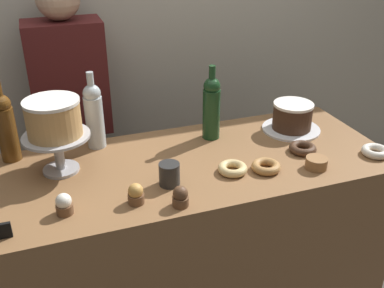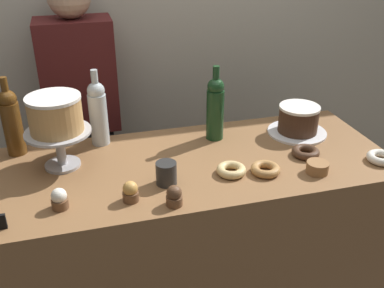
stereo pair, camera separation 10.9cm
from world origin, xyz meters
name	(u,v)px [view 1 (the left image)]	position (x,y,z in m)	size (l,w,h in m)	color
back_wall	(136,27)	(0.00, 0.90, 1.30)	(6.00, 0.05, 2.60)	#BCB7A8
display_counter	(192,255)	(0.00, 0.00, 0.48)	(1.60, 0.65, 0.96)	brown
cake_stand_pedestal	(58,147)	(-0.49, 0.10, 1.06)	(0.25, 0.25, 0.15)	#B2B2B7
white_layer_cake	(53,118)	(-0.49, 0.10, 1.18)	(0.20, 0.20, 0.14)	tan
silver_serving_platter	(291,129)	(0.52, 0.13, 0.96)	(0.26, 0.26, 0.01)	white
chocolate_round_cake	(292,116)	(0.52, 0.13, 1.03)	(0.18, 0.18, 0.12)	#3D2619
wine_bottle_amber	(6,126)	(-0.67, 0.26, 1.10)	(0.08, 0.08, 0.33)	#5B3814
wine_bottle_green	(211,107)	(0.15, 0.18, 1.10)	(0.08, 0.08, 0.33)	#193D1E
wine_bottle_clear	(94,115)	(-0.33, 0.26, 1.10)	(0.08, 0.08, 0.33)	#B2BCC1
cupcake_vanilla	(64,204)	(-0.50, -0.18, 0.99)	(0.06, 0.06, 0.07)	brown
cupcake_caramel	(136,194)	(-0.27, -0.20, 0.99)	(0.06, 0.06, 0.07)	brown
cupcake_chocolate	(180,197)	(-0.13, -0.27, 0.99)	(0.06, 0.06, 0.07)	brown
donut_maple	(266,167)	(0.25, -0.15, 0.97)	(0.11, 0.11, 0.03)	#B27F47
donut_glazed	(233,169)	(0.12, -0.13, 0.97)	(0.11, 0.11, 0.03)	#E0C17F
donut_sugar	(376,151)	(0.72, -0.19, 0.97)	(0.11, 0.11, 0.03)	silver
donut_chocolate	(303,148)	(0.46, -0.07, 0.97)	(0.11, 0.11, 0.03)	#472D1E
cookie_stack	(316,163)	(0.44, -0.20, 0.98)	(0.08, 0.08, 0.04)	olive
coffee_cup_ceramic	(169,174)	(-0.13, -0.13, 1.00)	(0.08, 0.08, 0.08)	#282828
barista_figure	(75,131)	(-0.39, 0.70, 0.84)	(0.36, 0.22, 1.60)	black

